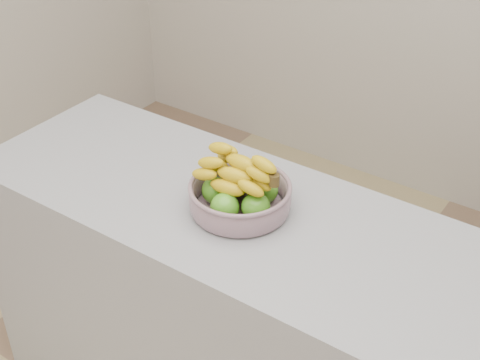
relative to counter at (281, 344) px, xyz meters
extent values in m
cube|color=#9B9BA3|center=(0.00, 0.00, 0.00)|extent=(2.00, 0.60, 0.90)
cylinder|color=#9CA4BB|center=(-0.15, 0.00, 0.46)|extent=(0.25, 0.25, 0.01)
torus|color=#9CA4BB|center=(-0.15, 0.00, 0.53)|extent=(0.29, 0.29, 0.01)
sphere|color=#2E8717|center=(-0.15, -0.07, 0.50)|extent=(0.08, 0.08, 0.08)
sphere|color=#2E8717|center=(-0.08, -0.02, 0.50)|extent=(0.08, 0.08, 0.08)
sphere|color=#2E8717|center=(-0.11, 0.06, 0.50)|extent=(0.08, 0.08, 0.08)
sphere|color=#2E8717|center=(-0.19, 0.06, 0.50)|extent=(0.08, 0.08, 0.08)
sphere|color=#2E8717|center=(-0.22, -0.02, 0.50)|extent=(0.08, 0.08, 0.08)
ellipsoid|color=yellow|center=(-0.16, -0.05, 0.55)|extent=(0.18, 0.06, 0.04)
ellipsoid|color=yellow|center=(-0.16, 0.00, 0.55)|extent=(0.18, 0.04, 0.04)
ellipsoid|color=yellow|center=(-0.16, 0.05, 0.55)|extent=(0.18, 0.07, 0.04)
ellipsoid|color=yellow|center=(-0.15, -0.02, 0.58)|extent=(0.19, 0.07, 0.04)
ellipsoid|color=yellow|center=(-0.15, 0.02, 0.58)|extent=(0.19, 0.08, 0.04)
ellipsoid|color=yellow|center=(-0.15, 0.00, 0.61)|extent=(0.18, 0.04, 0.04)
cylinder|color=#433315|center=(-0.04, 0.00, 0.59)|extent=(0.03, 0.03, 0.03)
camera|label=1|loc=(0.71, -1.25, 1.56)|focal=50.00mm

